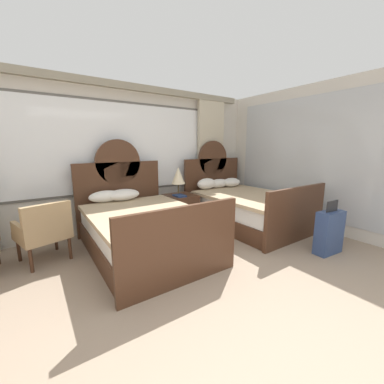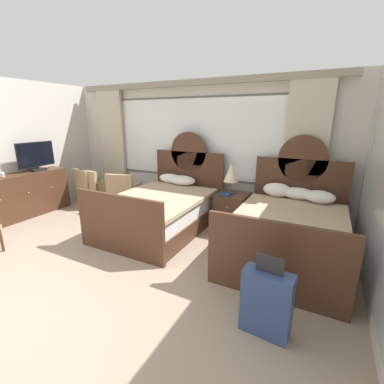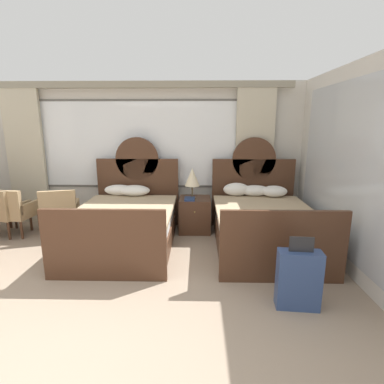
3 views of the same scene
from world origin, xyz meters
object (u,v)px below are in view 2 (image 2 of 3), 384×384
(table_lamp_on_nightstand, at_px, (231,173))
(armchair_by_window_right, at_px, (90,185))
(tv_flatscreen, at_px, (36,156))
(armchair_by_window_left, at_px, (123,190))
(bed_near_window, at_px, (162,209))
(book_on_nightstand, at_px, (226,194))
(armchair_by_window_centre, at_px, (95,186))
(bed_near_mirror, at_px, (289,231))
(nightstand_between_beds, at_px, (232,210))
(cup_on_dresser, at_px, (2,175))
(suitcase_on_floor, at_px, (266,303))
(dresser_minibar, at_px, (22,196))

(table_lamp_on_nightstand, height_order, armchair_by_window_right, table_lamp_on_nightstand)
(tv_flatscreen, relative_size, armchair_by_window_left, 0.92)
(bed_near_window, bearing_deg, book_on_nightstand, 29.71)
(armchair_by_window_centre, height_order, armchair_by_window_right, same)
(tv_flatscreen, distance_m, armchair_by_window_left, 1.90)
(bed_near_mirror, relative_size, nightstand_between_beds, 3.61)
(book_on_nightstand, bearing_deg, tv_flatscreen, -165.66)
(table_lamp_on_nightstand, height_order, armchair_by_window_left, table_lamp_on_nightstand)
(bed_near_mirror, relative_size, cup_on_dresser, 20.38)
(book_on_nightstand, relative_size, suitcase_on_floor, 0.32)
(nightstand_between_beds, xyz_separation_m, tv_flatscreen, (-3.91, -1.09, 0.88))
(book_on_nightstand, xyz_separation_m, dresser_minibar, (-3.84, -1.39, -0.19))
(nightstand_between_beds, bearing_deg, suitcase_on_floor, -64.31)
(nightstand_between_beds, relative_size, tv_flatscreen, 0.79)
(tv_flatscreen, xyz_separation_m, cup_on_dresser, (-0.04, -0.68, -0.26))
(bed_near_window, relative_size, cup_on_dresser, 20.38)
(bed_near_window, height_order, suitcase_on_floor, bed_near_window)
(armchair_by_window_left, height_order, armchair_by_window_right, same)
(suitcase_on_floor, bearing_deg, bed_near_window, 143.35)
(table_lamp_on_nightstand, bearing_deg, armchair_by_window_left, -172.66)
(bed_near_window, distance_m, tv_flatscreen, 2.96)
(table_lamp_on_nightstand, bearing_deg, book_on_nightstand, -111.95)
(nightstand_between_beds, relative_size, armchair_by_window_right, 0.73)
(bed_near_window, distance_m, cup_on_dresser, 3.10)
(book_on_nightstand, xyz_separation_m, tv_flatscreen, (-3.82, -0.98, 0.56))
(dresser_minibar, xyz_separation_m, suitcase_on_floor, (5.06, -0.84, -0.12))
(nightstand_between_beds, bearing_deg, tv_flatscreen, -164.45)
(armchair_by_window_centre, bearing_deg, dresser_minibar, -122.84)
(armchair_by_window_right, bearing_deg, bed_near_mirror, -4.87)
(tv_flatscreen, bearing_deg, armchair_by_window_centre, 46.45)
(armchair_by_window_centre, bearing_deg, book_on_nightstand, 3.51)
(table_lamp_on_nightstand, xyz_separation_m, dresser_minibar, (-3.89, -1.50, -0.55))
(bed_near_mirror, xyz_separation_m, book_on_nightstand, (-1.18, 0.56, 0.26))
(bed_near_mirror, distance_m, suitcase_on_floor, 1.66)
(armchair_by_window_centre, relative_size, suitcase_on_floor, 1.06)
(bed_near_mirror, bearing_deg, nightstand_between_beds, 148.24)
(table_lamp_on_nightstand, xyz_separation_m, book_on_nightstand, (-0.04, -0.11, -0.37))
(bed_near_mirror, xyz_separation_m, armchair_by_window_centre, (-4.25, 0.38, 0.09))
(book_on_nightstand, height_order, armchair_by_window_right, armchair_by_window_right)
(armchair_by_window_left, distance_m, armchair_by_window_centre, 0.82)
(bed_near_mirror, bearing_deg, bed_near_window, -179.76)
(tv_flatscreen, distance_m, armchair_by_window_centre, 1.31)
(bed_near_mirror, bearing_deg, book_on_nightstand, 154.56)
(tv_flatscreen, xyz_separation_m, armchair_by_window_right, (0.58, 0.79, -0.73))
(nightstand_between_beds, xyz_separation_m, armchair_by_window_centre, (-3.16, -0.30, 0.15))
(cup_on_dresser, bearing_deg, table_lamp_on_nightstand, 24.37)
(dresser_minibar, xyz_separation_m, armchair_by_window_centre, (0.77, 1.20, 0.02))
(armchair_by_window_right, bearing_deg, cup_on_dresser, -112.66)
(dresser_minibar, xyz_separation_m, armchair_by_window_right, (0.60, 1.20, 0.02))
(dresser_minibar, distance_m, armchair_by_window_left, 2.00)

